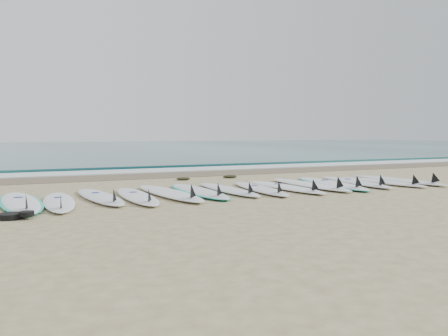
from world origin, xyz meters
name	(u,v)px	position (x,y,z in m)	size (l,w,h in m)	color
ground	(246,191)	(0.00, 0.00, 0.00)	(120.00, 120.00, 0.00)	tan
ocean	(78,147)	(0.00, 32.50, 0.01)	(120.00, 55.00, 0.03)	#226161
wet_sand_band	(182,174)	(0.00, 4.10, 0.01)	(120.00, 1.80, 0.01)	brown
foam_band	(168,170)	(0.00, 5.50, 0.02)	(120.00, 1.40, 0.04)	silver
wave_crest	(155,166)	(0.00, 7.00, 0.05)	(120.00, 1.00, 0.10)	#226161
surfboard_0	(20,202)	(-4.20, -0.01, 0.05)	(0.93, 2.77, 0.34)	white
surfboard_1	(59,201)	(-3.61, -0.22, 0.05)	(0.55, 2.41, 0.31)	white
surfboard_2	(100,196)	(-2.89, 0.10, 0.06)	(0.81, 2.56, 0.32)	white
surfboard_3	(137,196)	(-2.27, -0.12, 0.06)	(0.53, 2.52, 0.32)	white
surfboard_4	(170,193)	(-1.61, 0.02, 0.06)	(0.89, 2.84, 0.36)	white
surfboard_5	(199,191)	(-0.99, 0.11, 0.05)	(0.71, 2.66, 0.34)	white
surfboard_6	(229,189)	(-0.35, 0.07, 0.05)	(0.64, 2.49, 0.32)	white
surfboard_7	(261,188)	(0.31, -0.07, 0.06)	(0.75, 2.55, 0.32)	white
surfboard_8	(287,187)	(0.94, -0.07, 0.06)	(0.75, 2.61, 0.33)	white
surfboard_9	(311,184)	(1.65, 0.07, 0.06)	(0.68, 2.76, 0.35)	white
surfboard_10	(332,183)	(2.25, 0.10, 0.05)	(0.99, 2.90, 0.36)	white
surfboard_11	(356,182)	(2.94, 0.09, 0.06)	(0.81, 2.69, 0.34)	white
surfboard_12	(383,181)	(3.59, -0.11, 0.06)	(0.77, 2.53, 0.32)	white
surfboard_13	(400,180)	(4.20, -0.03, 0.06)	(0.82, 2.76, 0.35)	white
seaweed_near	(183,179)	(-0.46, 2.62, 0.04)	(0.36, 0.28, 0.07)	black
seaweed_far	(230,176)	(0.87, 2.64, 0.04)	(0.39, 0.31, 0.08)	black
leash_coil	(14,216)	(-4.25, -1.30, 0.05)	(0.46, 0.36, 0.11)	black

